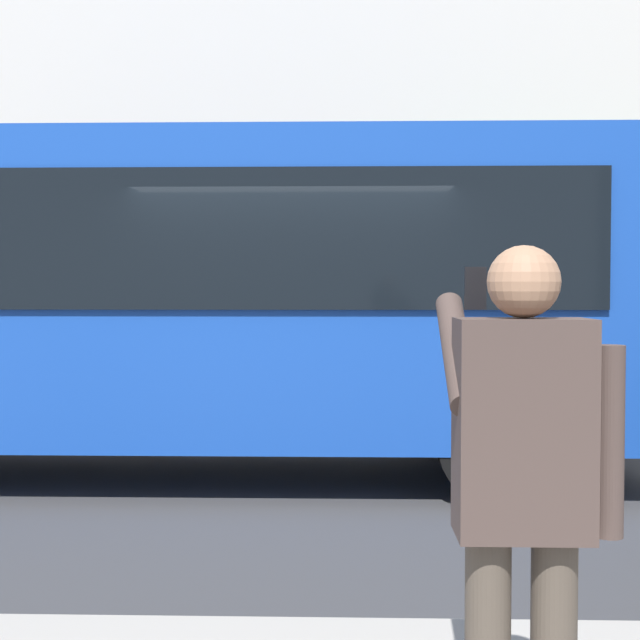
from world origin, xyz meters
name	(u,v)px	position (x,y,z in m)	size (l,w,h in m)	color
ground_plane	(297,484)	(0.00, 0.00, 0.00)	(60.00, 60.00, 0.00)	#38383A
building_facade_far	(321,24)	(-0.02, -6.80, 5.99)	(28.00, 1.55, 12.00)	beige
red_bus	(150,292)	(1.38, -0.43, 1.68)	(9.05, 2.54, 3.08)	#1947AD
pedestrian_photographer	(523,479)	(-0.96, 4.98, 1.14)	(0.53, 0.52, 1.70)	#4C4238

